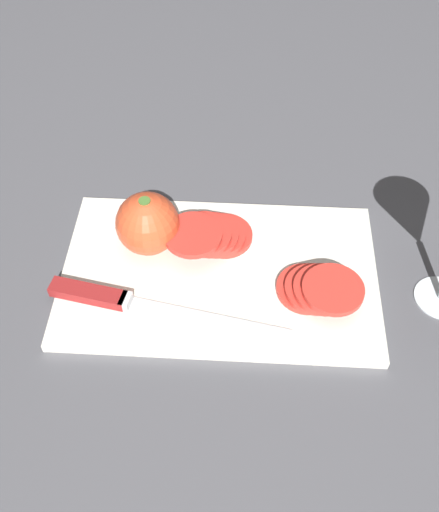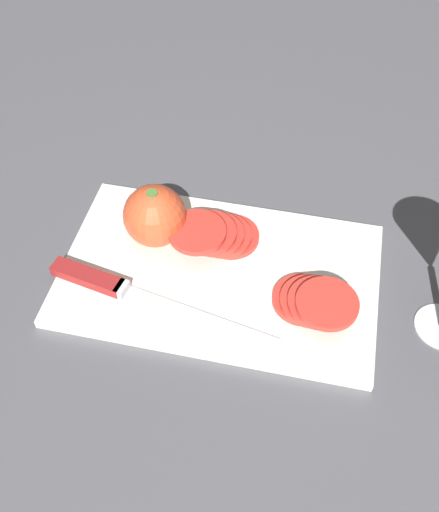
% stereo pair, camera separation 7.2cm
% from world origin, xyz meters
% --- Properties ---
extents(ground_plane, '(3.00, 3.00, 0.00)m').
position_xyz_m(ground_plane, '(0.00, 0.00, 0.00)').
color(ground_plane, '#4C4C51').
extents(cutting_board, '(0.39, 0.24, 0.01)m').
position_xyz_m(cutting_board, '(0.03, -0.03, 0.01)').
color(cutting_board, silver).
rests_on(cutting_board, ground_plane).
extents(whole_tomato, '(0.08, 0.08, 0.08)m').
position_xyz_m(whole_tomato, '(-0.06, 0.01, 0.05)').
color(whole_tomato, '#DB4C28').
rests_on(whole_tomato, cutting_board).
extents(knife, '(0.29, 0.08, 0.01)m').
position_xyz_m(knife, '(-0.08, -0.08, 0.02)').
color(knife, silver).
rests_on(knife, cutting_board).
extents(tomato_slice_stack_near, '(0.10, 0.09, 0.03)m').
position_xyz_m(tomato_slice_stack_near, '(0.16, -0.06, 0.03)').
color(tomato_slice_stack_near, red).
rests_on(tomato_slice_stack_near, cutting_board).
extents(tomato_slice_stack_far, '(0.11, 0.10, 0.04)m').
position_xyz_m(tomato_slice_stack_far, '(0.02, 0.02, 0.03)').
color(tomato_slice_stack_far, red).
rests_on(tomato_slice_stack_far, cutting_board).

